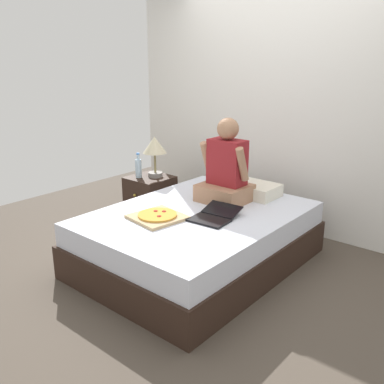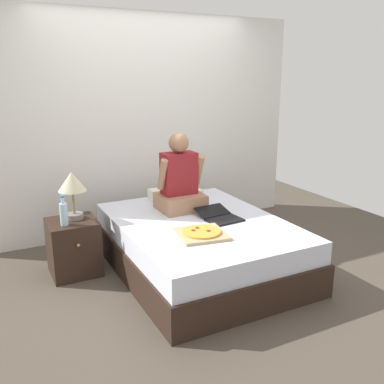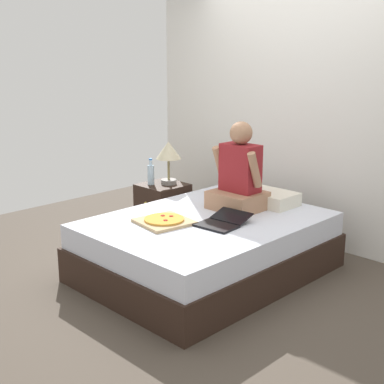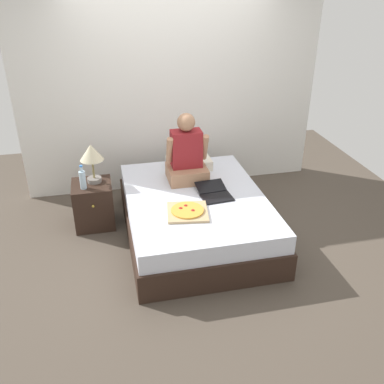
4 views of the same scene
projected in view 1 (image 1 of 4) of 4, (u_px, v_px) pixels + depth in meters
The scene contains 10 objects.
ground_plane at pixel (198, 263), 3.90m from camera, with size 5.82×5.82×0.00m, color #4C4238.
wall_back at pixel (280, 111), 4.51m from camera, with size 3.82×0.12×2.50m, color silver.
bed at pixel (198, 239), 3.82m from camera, with size 1.50×2.00×0.50m.
nightstand_left at pixel (150, 199), 4.83m from camera, with size 0.44×0.47×0.52m.
lamp_on_left_nightstand at pixel (155, 148), 4.67m from camera, with size 0.26×0.26×0.45m.
water_bottle at pixel (138, 168), 4.70m from camera, with size 0.07×0.07×0.28m.
pillow at pixel (251, 189), 4.20m from camera, with size 0.52×0.34×0.12m, color silver.
person_seated at pixel (226, 171), 3.97m from camera, with size 0.47×0.40×0.78m.
laptop at pixel (213, 217), 3.58m from camera, with size 0.35×0.44×0.07m.
pizza_box at pixel (157, 216), 3.59m from camera, with size 0.46×0.46×0.05m.
Camera 1 is at (2.23, -2.72, 1.79)m, focal length 40.00 mm.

